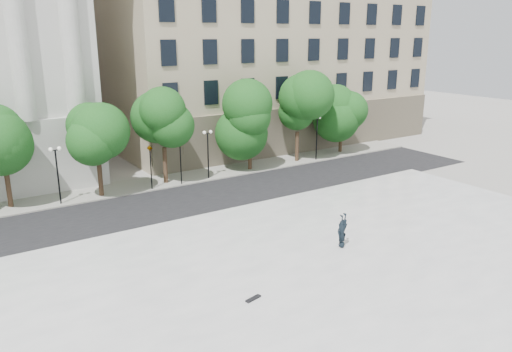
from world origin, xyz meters
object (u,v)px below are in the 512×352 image
object	(u,v)px
traffic_light_west	(149,145)
traffic_light_east	(180,142)
person_lying	(342,243)
skateboard	(253,299)

from	to	relation	value
traffic_light_west	traffic_light_east	xyz separation A→B (m)	(2.63, -0.00, -0.08)
traffic_light_west	person_lying	xyz separation A→B (m)	(4.46, -17.57, -3.05)
traffic_light_west	traffic_light_east	world-z (taller)	traffic_light_west
person_lying	skateboard	world-z (taller)	person_lying
traffic_light_west	person_lying	distance (m)	18.38
traffic_light_east	skateboard	size ratio (longest dim) A/B	4.99
traffic_light_west	person_lying	bearing A→B (deg)	-75.77
person_lying	skateboard	distance (m)	7.75
person_lying	skateboard	size ratio (longest dim) A/B	2.39
person_lying	traffic_light_west	bearing A→B (deg)	91.39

